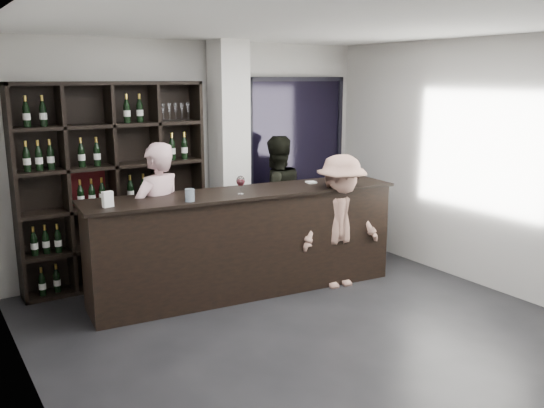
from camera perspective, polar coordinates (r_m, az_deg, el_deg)
floor at (r=5.67m, az=5.05°, el=-13.18°), size 5.00×5.50×0.01m
wine_shelf at (r=7.01m, az=-15.42°, el=1.76°), size 2.20×0.35×2.40m
structural_column at (r=7.45m, az=-4.22°, el=4.74°), size 0.40×0.40×2.90m
glass_panel at (r=8.27m, az=2.42°, el=5.18°), size 1.60×0.08×2.10m
tasting_counter at (r=6.61m, az=-2.65°, el=-3.78°), size 3.61×0.74×1.19m
taster_pink at (r=6.50m, az=-11.17°, el=-1.73°), size 0.75×0.61×1.76m
taster_black at (r=7.72m, az=0.36°, el=0.50°), size 0.87×0.70×1.69m
customer at (r=6.80m, az=6.78°, el=-1.74°), size 1.08×0.70×1.58m
wine_glass at (r=6.29m, az=-3.13°, el=1.99°), size 0.12×0.12×0.23m
spit_cup at (r=5.98m, az=-8.15°, el=0.87°), size 0.12×0.12×0.13m
napkin_stack at (r=6.99m, az=3.89°, el=2.17°), size 0.13×0.13×0.02m
card_stand at (r=5.89m, az=-15.97°, el=0.46°), size 0.11×0.07×0.16m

